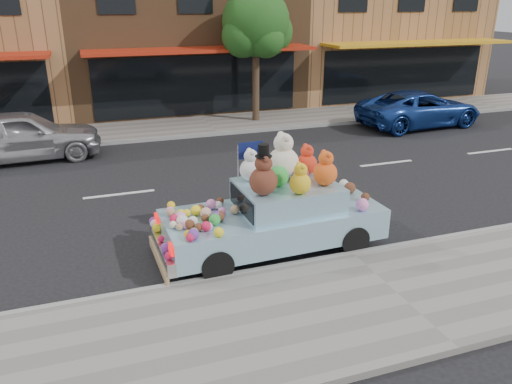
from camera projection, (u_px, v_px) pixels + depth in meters
name	position (u px, v px, depth m)	size (l,w,h in m)	color
ground	(264.00, 178.00, 14.12)	(120.00, 120.00, 0.00)	black
near_sidewalk	(397.00, 296.00, 8.37)	(60.00, 3.00, 0.12)	gray
far_sidewalk	(208.00, 125.00, 19.83)	(60.00, 3.00, 0.12)	gray
near_kerb	(352.00, 255.00, 9.69)	(60.00, 0.12, 0.13)	gray
far_kerb	(218.00, 134.00, 18.51)	(60.00, 0.12, 0.13)	gray
storefront_mid	(177.00, 24.00, 23.36)	(10.00, 9.80, 7.30)	brown
storefront_right	(364.00, 21.00, 26.43)	(10.00, 9.80, 7.30)	#A36F44
street_tree	(256.00, 28.00, 19.19)	(3.00, 2.70, 5.22)	#38281C
car_silver	(21.00, 135.00, 15.39)	(1.87, 4.66, 1.59)	#ABABB0
car_blue	(419.00, 109.00, 19.67)	(2.31, 5.02, 1.39)	#1B3D94
art_car	(274.00, 211.00, 9.82)	(4.53, 1.89, 2.31)	black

